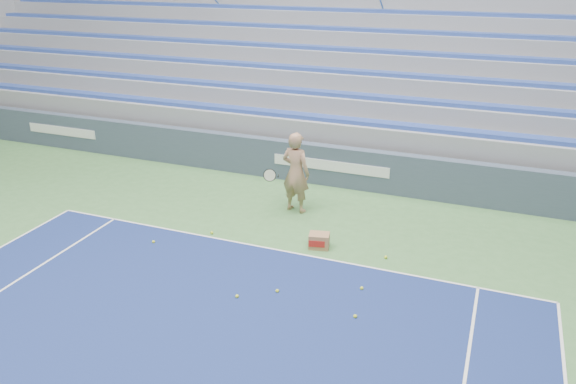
# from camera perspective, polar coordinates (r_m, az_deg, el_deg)

# --- Properties ---
(sponsor_barrier) EXTENTS (30.00, 0.32, 1.10)m
(sponsor_barrier) POSITION_cam_1_polar(r_m,az_deg,el_deg) (15.16, 4.49, 2.69)
(sponsor_barrier) COLOR #3B485A
(sponsor_barrier) RESTS_ON ground
(bleachers) EXTENTS (31.00, 9.15, 7.30)m
(bleachers) POSITION_cam_1_polar(r_m,az_deg,el_deg) (20.08, 9.59, 12.72)
(bleachers) COLOR gray
(bleachers) RESTS_ON ground
(tennis_player) EXTENTS (1.01, 0.92, 1.98)m
(tennis_player) POSITION_cam_1_polar(r_m,az_deg,el_deg) (13.36, 0.79, 1.99)
(tennis_player) COLOR tan
(tennis_player) RESTS_ON ground
(ball_box) EXTENTS (0.49, 0.41, 0.32)m
(ball_box) POSITION_cam_1_polar(r_m,az_deg,el_deg) (11.97, 3.18, -4.96)
(ball_box) COLOR #986D49
(ball_box) RESTS_ON ground
(tennis_ball_0) EXTENTS (0.07, 0.07, 0.07)m
(tennis_ball_0) POSITION_cam_1_polar(r_m,az_deg,el_deg) (12.52, -13.50, -4.94)
(tennis_ball_0) COLOR #D3E22E
(tennis_ball_0) RESTS_ON ground
(tennis_ball_1) EXTENTS (0.07, 0.07, 0.07)m
(tennis_ball_1) POSITION_cam_1_polar(r_m,az_deg,el_deg) (11.76, 9.91, -6.53)
(tennis_ball_1) COLOR #D3E22E
(tennis_ball_1) RESTS_ON ground
(tennis_ball_2) EXTENTS (0.07, 0.07, 0.07)m
(tennis_ball_2) POSITION_cam_1_polar(r_m,az_deg,el_deg) (10.50, -1.10, -10.02)
(tennis_ball_2) COLOR #D3E22E
(tennis_ball_2) RESTS_ON ground
(tennis_ball_3) EXTENTS (0.07, 0.07, 0.07)m
(tennis_ball_3) POSITION_cam_1_polar(r_m,az_deg,el_deg) (9.90, 6.84, -12.43)
(tennis_ball_3) COLOR #D3E22E
(tennis_ball_3) RESTS_ON ground
(tennis_ball_4) EXTENTS (0.07, 0.07, 0.07)m
(tennis_ball_4) POSITION_cam_1_polar(r_m,az_deg,el_deg) (10.66, 7.50, -9.66)
(tennis_ball_4) COLOR #D3E22E
(tennis_ball_4) RESTS_ON ground
(tennis_ball_5) EXTENTS (0.07, 0.07, 0.07)m
(tennis_ball_5) POSITION_cam_1_polar(r_m,az_deg,el_deg) (10.39, -5.20, -10.51)
(tennis_ball_5) COLOR #D3E22E
(tennis_ball_5) RESTS_ON ground
(tennis_ball_6) EXTENTS (0.07, 0.07, 0.07)m
(tennis_ball_6) POSITION_cam_1_polar(r_m,az_deg,el_deg) (12.69, -7.75, -4.12)
(tennis_ball_6) COLOR #D3E22E
(tennis_ball_6) RESTS_ON ground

